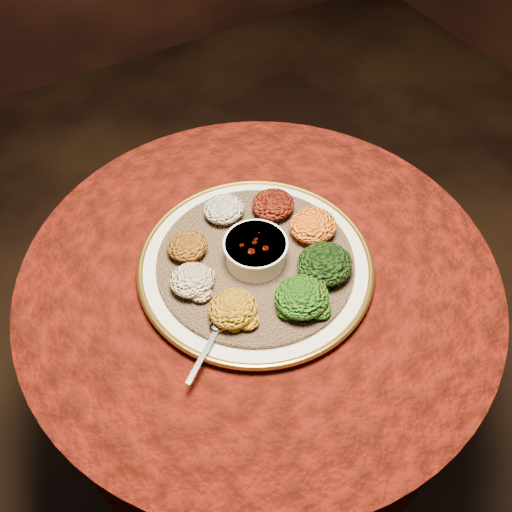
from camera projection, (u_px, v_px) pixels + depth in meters
table at (259, 322)px, 1.27m from camera, size 0.96×0.96×0.73m
platter at (256, 265)px, 1.13m from camera, size 0.57×0.57×0.02m
injera at (256, 261)px, 1.12m from camera, size 0.50×0.50×0.01m
stew_bowl at (256, 250)px, 1.10m from camera, size 0.12×0.12×0.05m
spoon at (217, 329)px, 1.01m from camera, size 0.12×0.10×0.01m
portion_ayib at (224, 209)px, 1.18m from camera, size 0.09×0.08×0.04m
portion_kitfo at (273, 205)px, 1.18m from camera, size 0.09×0.09×0.04m
portion_tikil at (313, 225)px, 1.15m from camera, size 0.10×0.09×0.05m
portion_gomen at (325, 264)px, 1.08m from camera, size 0.11×0.10×0.05m
portion_mixveg at (302, 297)px, 1.03m from camera, size 0.10×0.10×0.05m
portion_kik at (233, 308)px, 1.02m from camera, size 0.09×0.09×0.04m
portion_timatim at (192, 280)px, 1.06m from camera, size 0.08×0.08×0.04m
portion_shiro at (187, 246)px, 1.12m from camera, size 0.08×0.08×0.04m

